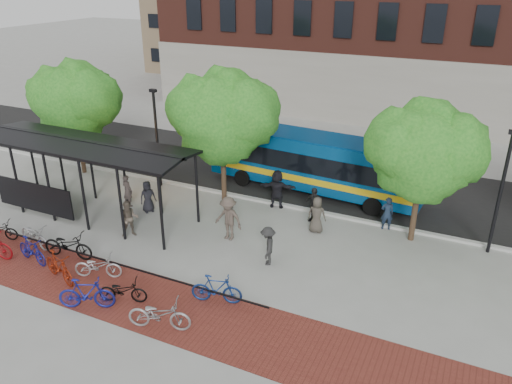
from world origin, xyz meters
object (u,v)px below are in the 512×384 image
at_px(bike_8, 123,290).
at_px(pedestrian_9, 268,246).
at_px(pedestrian_8, 129,219).
at_px(bike_4, 68,245).
at_px(pedestrian_4, 314,205).
at_px(lamp_post_left, 157,136).
at_px(bike_7, 86,294).
at_px(bike_11, 216,289).
at_px(pedestrian_3, 228,218).
at_px(pedestrian_5, 277,189).
at_px(bus_shelter, 82,152).
at_px(tree_b, 224,113).
at_px(bike_6, 98,266).
at_px(bike_3, 32,250).
at_px(pedestrian_7, 387,213).
at_px(tree_c, 426,149).
at_px(bike_10, 159,314).
at_px(bike_2, 34,235).
at_px(lamp_post_right, 501,190).
at_px(pedestrian_0, 148,197).
at_px(pedestrian_6, 317,215).
at_px(bus, 314,160).
at_px(pedestrian_1, 128,191).
at_px(tree_a, 75,98).
at_px(bike_5, 59,267).

bearing_deg(bike_8, pedestrian_9, -59.23).
bearing_deg(pedestrian_8, bike_4, -151.28).
bearing_deg(bike_4, pedestrian_4, -57.33).
height_order(lamp_post_left, pedestrian_4, lamp_post_left).
bearing_deg(bike_7, bike_11, -85.29).
distance_m(pedestrian_3, pedestrian_5, 3.79).
xyz_separation_m(bus_shelter, tree_b, (5.23, 3.83, 1.46)).
bearing_deg(tree_b, bike_6, -98.19).
relative_size(bike_3, pedestrian_7, 1.15).
height_order(tree_c, bike_8, tree_c).
height_order(bike_6, bike_8, bike_6).
bearing_deg(bike_10, bike_2, 57.93).
bearing_deg(lamp_post_right, pedestrian_0, -169.07).
xyz_separation_m(lamp_post_right, bike_3, (-16.07, -8.43, -2.22)).
bearing_deg(bike_8, bike_6, 45.63).
height_order(pedestrian_6, pedestrian_8, pedestrian_6).
bearing_deg(bike_2, bus, -27.79).
distance_m(bus_shelter, bike_4, 4.74).
xyz_separation_m(tree_b, lamp_post_left, (-4.10, 0.25, -1.71)).
xyz_separation_m(bike_2, bike_8, (5.74, -1.48, -0.06)).
relative_size(lamp_post_right, pedestrian_4, 3.09).
xyz_separation_m(bus_shelter, pedestrian_7, (12.96, 4.28, -2.24)).
distance_m(bike_10, pedestrian_6, 8.56).
bearing_deg(bike_11, bike_6, 80.28).
bearing_deg(pedestrian_7, bike_3, 16.42).
bearing_deg(pedestrian_0, bus, -13.10).
height_order(bus_shelter, pedestrian_1, bus_shelter).
bearing_deg(pedestrian_6, tree_c, -170.94).
height_order(pedestrian_5, pedestrian_6, pedestrian_5).
relative_size(bike_3, bike_7, 0.92).
xyz_separation_m(lamp_post_right, pedestrian_9, (-7.73, -4.62, -1.96)).
distance_m(bike_7, pedestrian_1, 7.98).
bearing_deg(tree_b, bike_10, -74.21).
bearing_deg(tree_b, pedestrian_7, 3.34).
bearing_deg(lamp_post_left, bike_10, -54.90).
bearing_deg(bus, bike_7, -101.90).
bearing_deg(pedestrian_9, lamp_post_left, -138.93).
distance_m(lamp_post_left, pedestrian_3, 7.18).
height_order(tree_a, pedestrian_3, tree_a).
distance_m(bike_8, pedestrian_3, 5.57).
bearing_deg(lamp_post_right, bike_10, -134.05).
bearing_deg(pedestrian_8, pedestrian_4, -2.37).
bearing_deg(bike_5, pedestrian_3, -20.09).
bearing_deg(pedestrian_5, pedestrian_4, 149.92).
height_order(tree_a, pedestrian_4, tree_a).
bearing_deg(pedestrian_9, pedestrian_5, 179.35).
distance_m(tree_b, pedestrian_1, 5.98).
distance_m(lamp_post_right, pedestrian_0, 15.08).
bearing_deg(bike_10, bike_4, 54.04).
relative_size(bus_shelter, bike_3, 6.03).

